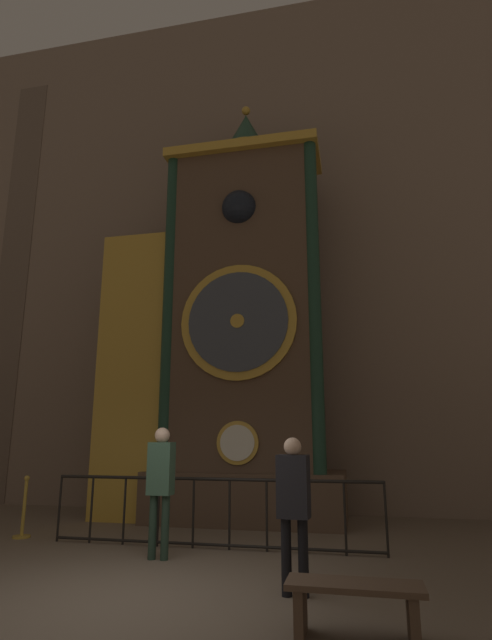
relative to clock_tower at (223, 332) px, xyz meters
name	(u,v)px	position (x,y,z in m)	size (l,w,h in m)	color
ground_plane	(122,603)	(0.30, -4.88, -3.76)	(28.00, 28.00, 0.00)	brown
cathedral_back_wall	(247,235)	(0.21, 1.48, 2.79)	(24.00, 0.32, 13.13)	#7A6656
clock_tower	(223,332)	(0.00, 0.00, 0.00)	(5.01, 1.81, 9.14)	brown
railing_fence	(211,509)	(0.48, -2.33, -3.20)	(5.12, 0.05, 1.02)	black
visitor_near	(161,478)	(-0.04, -3.12, -2.71)	(0.35, 0.23, 1.75)	#213427
visitor_far	(294,499)	(1.97, -4.30, -2.80)	(0.36, 0.25, 1.62)	black
stanchion_post	(23,517)	(-2.79, -2.21, -3.45)	(0.28, 0.28, 0.98)	#B28E33
visitor_bench	(355,600)	(2.60, -5.33, -3.46)	(1.14, 0.40, 0.44)	brown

